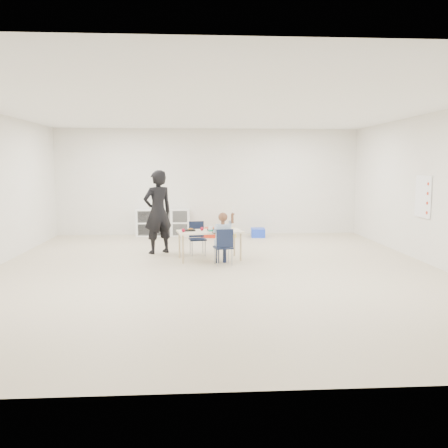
{
  "coord_description": "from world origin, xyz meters",
  "views": [
    {
      "loc": [
        -0.38,
        -8.16,
        1.84
      ],
      "look_at": [
        0.12,
        -0.19,
        0.85
      ],
      "focal_mm": 38.0,
      "sensor_mm": 36.0,
      "label": 1
    }
  ],
  "objects": [
    {
      "name": "adult",
      "position": [
        -1.14,
        1.76,
        0.87
      ],
      "size": [
        0.76,
        0.69,
        1.75
      ],
      "primitive_type": "imported",
      "rotation": [
        0.0,
        0.0,
        3.69
      ],
      "color": "black",
      "rests_on": "ground"
    },
    {
      "name": "bin_red",
      "position": [
        0.02,
        3.98,
        0.11
      ],
      "size": [
        0.46,
        0.54,
        0.23
      ],
      "primitive_type": "cube",
      "rotation": [
        0.0,
        0.0,
        -0.25
      ],
      "color": "red",
      "rests_on": "ground"
    },
    {
      "name": "lunch_tray_far",
      "position": [
        -0.48,
        1.01,
        0.59
      ],
      "size": [
        0.24,
        0.19,
        0.03
      ],
      "primitive_type": "cube",
      "rotation": [
        0.0,
        0.0,
        0.16
      ],
      "color": "black",
      "rests_on": "table"
    },
    {
      "name": "child",
      "position": [
        0.15,
        0.5,
        0.54
      ],
      "size": [
        0.52,
        0.52,
        1.08
      ],
      "primitive_type": null,
      "rotation": [
        0.0,
        0.0,
        0.16
      ],
      "color": "#A0B9D9",
      "rests_on": "chair_near"
    },
    {
      "name": "apple_near",
      "position": [
        -0.23,
        1.02,
        0.61
      ],
      "size": [
        0.07,
        0.07,
        0.07
      ],
      "primitive_type": "sphere",
      "color": "maroon",
      "rests_on": "table"
    },
    {
      "name": "chair_far",
      "position": [
        -0.31,
        1.5,
        0.34
      ],
      "size": [
        0.38,
        0.36,
        0.69
      ],
      "primitive_type": null,
      "rotation": [
        0.0,
        0.0,
        0.16
      ],
      "color": "black",
      "rests_on": "ground"
    },
    {
      "name": "cubby_shelf",
      "position": [
        -1.2,
        4.28,
        0.35
      ],
      "size": [
        1.4,
        0.4,
        0.7
      ],
      "primitive_type": "cube",
      "color": "white",
      "rests_on": "ground"
    },
    {
      "name": "room",
      "position": [
        0.0,
        0.0,
        1.4
      ],
      "size": [
        9.0,
        9.02,
        2.8
      ],
      "color": "beige",
      "rests_on": "ground"
    },
    {
      "name": "bin_yellow",
      "position": [
        0.51,
        3.97,
        0.11
      ],
      "size": [
        0.34,
        0.43,
        0.21
      ],
      "primitive_type": "cube",
      "rotation": [
        0.0,
        0.0,
        0.0
      ],
      "color": "yellow",
      "rests_on": "ground"
    },
    {
      "name": "rules_poster",
      "position": [
        3.98,
        0.6,
        1.25
      ],
      "size": [
        0.02,
        0.6,
        0.8
      ],
      "primitive_type": "cube",
      "color": "white",
      "rests_on": "room"
    },
    {
      "name": "chair_near",
      "position": [
        0.15,
        0.5,
        0.34
      ],
      "size": [
        0.38,
        0.36,
        0.69
      ],
      "primitive_type": null,
      "rotation": [
        0.0,
        0.0,
        0.16
      ],
      "color": "black",
      "rests_on": "ground"
    },
    {
      "name": "bin_blue",
      "position": [
        1.27,
        3.91,
        0.11
      ],
      "size": [
        0.38,
        0.47,
        0.22
      ],
      "primitive_type": "cube",
      "rotation": [
        0.0,
        0.0,
        -0.08
      ],
      "color": "blue",
      "rests_on": "ground"
    },
    {
      "name": "milk_carton",
      "position": [
        -0.07,
        0.88,
        0.62
      ],
      "size": [
        0.08,
        0.08,
        0.1
      ],
      "primitive_type": "cube",
      "rotation": [
        0.0,
        0.0,
        0.16
      ],
      "color": "white",
      "rests_on": "table"
    },
    {
      "name": "apple_far",
      "position": [
        -0.59,
        0.84,
        0.61
      ],
      "size": [
        0.07,
        0.07,
        0.07
      ],
      "primitive_type": "sphere",
      "color": "maroon",
      "rests_on": "table"
    },
    {
      "name": "lunch_tray_near",
      "position": [
        -0.01,
        1.04,
        0.59
      ],
      "size": [
        0.24,
        0.19,
        0.03
      ],
      "primitive_type": "cube",
      "rotation": [
        0.0,
        0.0,
        0.16
      ],
      "color": "black",
      "rests_on": "table"
    },
    {
      "name": "table",
      "position": [
        -0.08,
        1.0,
        0.29
      ],
      "size": [
        1.33,
        0.81,
        0.57
      ],
      "rotation": [
        0.0,
        0.0,
        0.16
      ],
      "color": "#FAF1C8",
      "rests_on": "ground"
    },
    {
      "name": "bread_roll",
      "position": [
        0.21,
        0.94,
        0.6
      ],
      "size": [
        0.09,
        0.09,
        0.07
      ],
      "primitive_type": "ellipsoid",
      "color": "tan",
      "rests_on": "table"
    }
  ]
}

